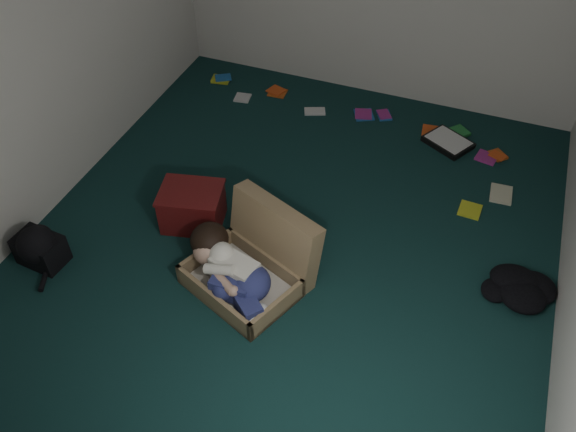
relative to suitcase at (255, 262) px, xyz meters
The scene contains 10 objects.
floor 0.55m from the suitcase, 77.06° to the left, with size 4.50×4.50×0.00m, color #102E2D.
wall_front 2.08m from the suitcase, 86.12° to the right, with size 4.50×4.50×0.00m, color silver.
wall_left 2.25m from the suitcase, 164.77° to the left, with size 4.50×4.50×0.00m, color silver.
suitcase is the anchor object (origin of this frame).
person 0.21m from the suitcase, 127.60° to the right, with size 0.75×0.63×0.35m.
maroon_bin 0.79m from the suitcase, 152.95° to the left, with size 0.56×0.49×0.34m.
backpack 1.64m from the suitcase, 164.80° to the right, with size 0.44×0.35×0.26m, color black, non-canonical shape.
clothing_pile 1.89m from the suitcase, 15.42° to the left, with size 0.40×0.33×0.13m, color black, non-canonical shape.
paper_tray 2.38m from the suitcase, 63.93° to the left, with size 0.51×0.47×0.06m.
book_scatter 2.16m from the suitcase, 79.16° to the left, with size 3.21×1.30×0.02m.
Camera 1 is at (1.16, -3.18, 3.52)m, focal length 38.00 mm.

